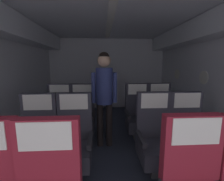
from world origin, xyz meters
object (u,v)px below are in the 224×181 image
object	(u,v)px
seat_b_left_aisle	(74,142)
seat_b_right_window	(155,140)
seat_b_left_window	(38,143)
seat_c_left_window	(59,118)
seat_c_left_aisle	(82,117)
seat_c_right_aisle	(160,115)
flight_attendant	(104,90)
seat_c_right_window	(138,116)
seat_b_right_aisle	(188,139)

from	to	relation	value
seat_b_left_aisle	seat_b_right_window	distance (m)	1.05
seat_b_left_window	seat_c_left_window	distance (m)	0.95
seat_c_left_aisle	seat_c_left_window	bearing A→B (deg)	-179.41
seat_c_right_aisle	flight_attendant	xyz separation A→B (m)	(-1.09, -0.26, 0.56)
seat_b_left_aisle	seat_c_left_aisle	xyz separation A→B (m)	(-0.02, 0.95, 0.00)
seat_c_right_aisle	seat_c_left_window	bearing A→B (deg)	-179.52
seat_c_left_window	seat_c_right_window	bearing A→B (deg)	0.04
seat_b_right_aisle	seat_c_left_window	size ratio (longest dim) A/B	1.00
seat_b_right_aisle	seat_c_left_aisle	bearing A→B (deg)	147.67
seat_b_left_aisle	seat_b_right_aisle	xyz separation A→B (m)	(1.50, -0.01, 0.00)
seat_b_left_window	flight_attendant	size ratio (longest dim) A/B	0.65
seat_b_left_aisle	seat_b_right_window	size ratio (longest dim) A/B	1.00
seat_b_left_aisle	seat_c_left_window	xyz separation A→B (m)	(-0.44, 0.94, 0.00)
seat_c_right_window	flight_attendant	world-z (taller)	flight_attendant
seat_c_right_aisle	seat_b_left_window	bearing A→B (deg)	-153.60
seat_b_left_aisle	seat_c_right_aisle	bearing A→B (deg)	32.91
seat_b_right_aisle	seat_c_left_aisle	xyz separation A→B (m)	(-1.51, 0.96, 0.00)
seat_c_right_aisle	flight_attendant	size ratio (longest dim) A/B	0.65
seat_b_right_window	seat_b_left_window	bearing A→B (deg)	179.82
seat_c_left_aisle	seat_c_right_window	size ratio (longest dim) A/B	1.00
seat_b_right_aisle	seat_b_left_window	bearing A→B (deg)	179.77
seat_c_left_aisle	seat_c_right_aisle	xyz separation A→B (m)	(1.50, 0.01, 0.00)
seat_c_right_window	seat_b_right_window	bearing A→B (deg)	-89.26
seat_b_right_window	seat_c_right_aisle	xyz separation A→B (m)	(0.43, 0.97, 0.00)
seat_b_left_aisle	seat_c_right_aisle	xyz separation A→B (m)	(1.48, 0.96, 0.00)
seat_b_left_window	seat_b_right_aisle	xyz separation A→B (m)	(1.95, -0.01, 0.00)
seat_b_left_window	seat_b_right_aisle	distance (m)	1.95
seat_b_left_window	seat_c_right_aisle	bearing A→B (deg)	26.40
seat_b_right_window	seat_b_right_aisle	bearing A→B (deg)	-0.39
seat_b_left_window	seat_b_right_aisle	size ratio (longest dim) A/B	1.00
seat_c_right_aisle	seat_c_right_window	world-z (taller)	same
seat_b_left_aisle	seat_b_right_window	world-z (taller)	same
seat_b_left_aisle	seat_c_left_window	size ratio (longest dim) A/B	1.00
seat_c_left_aisle	seat_b_left_window	bearing A→B (deg)	-114.61
seat_b_right_window	flight_attendant	size ratio (longest dim) A/B	0.65
seat_b_left_aisle	flight_attendant	bearing A→B (deg)	60.50
seat_b_left_aisle	seat_c_left_aisle	bearing A→B (deg)	91.05
seat_b_right_window	flight_attendant	bearing A→B (deg)	132.70
seat_c_left_window	seat_c_right_aisle	bearing A→B (deg)	0.48
seat_b_right_window	seat_c_left_window	distance (m)	1.77
seat_b_left_aisle	seat_c_right_window	bearing A→B (deg)	42.35
seat_c_left_aisle	seat_b_right_window	bearing A→B (deg)	-41.81
seat_b_right_aisle	seat_c_right_window	bearing A→B (deg)	115.63
seat_b_right_aisle	seat_c_left_aisle	size ratio (longest dim) A/B	1.00
seat_b_right_window	seat_b_left_aisle	bearing A→B (deg)	179.70
seat_b_left_window	seat_c_left_window	size ratio (longest dim) A/B	1.00
flight_attendant	seat_b_right_aisle	bearing A→B (deg)	-16.58
seat_b_right_aisle	seat_c_right_aisle	world-z (taller)	same
seat_c_left_aisle	seat_c_right_aisle	size ratio (longest dim) A/B	1.00
seat_c_left_aisle	flight_attendant	xyz separation A→B (m)	(0.41, -0.25, 0.56)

